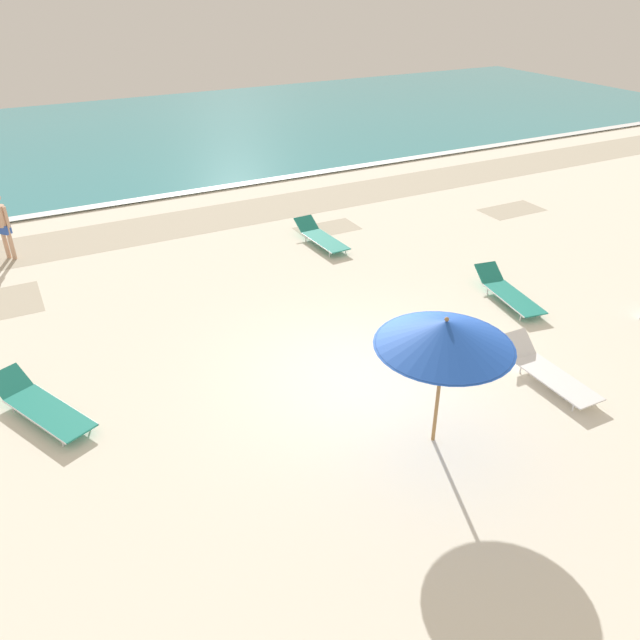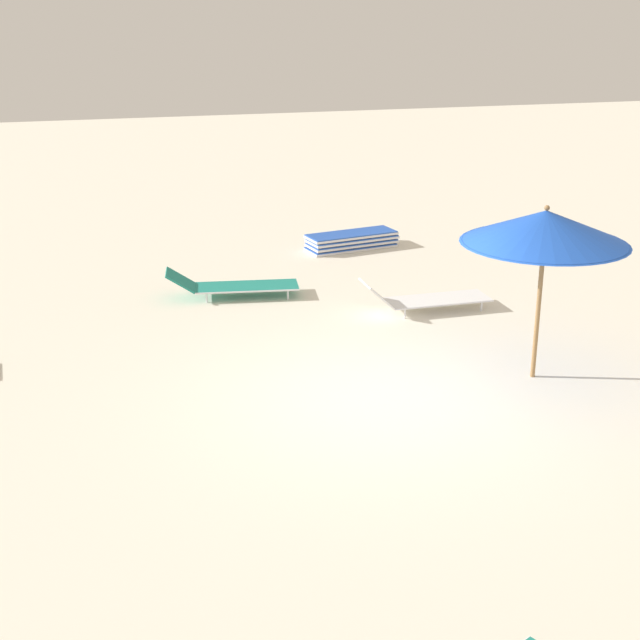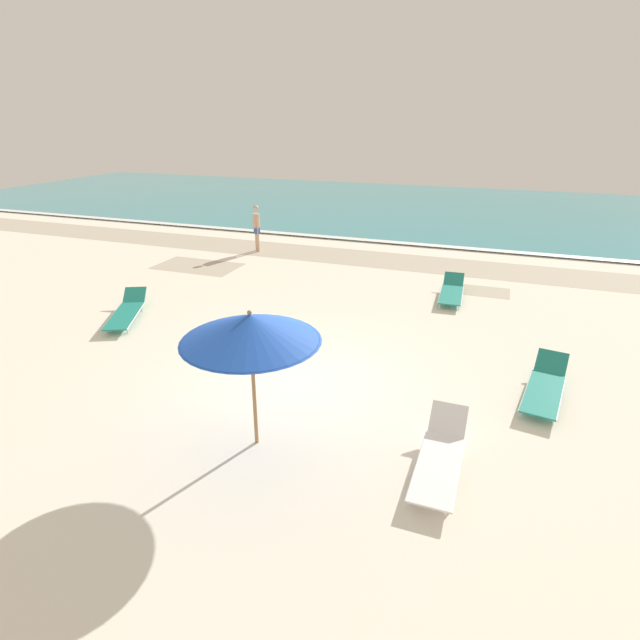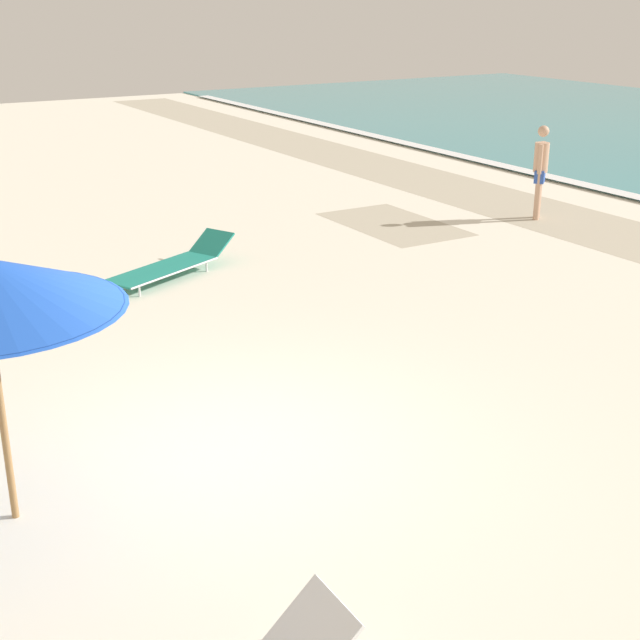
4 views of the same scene
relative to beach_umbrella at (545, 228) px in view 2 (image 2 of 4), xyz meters
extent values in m
cube|color=silver|center=(-0.11, 2.12, -2.10)|extent=(60.00, 60.00, 0.16)
cylinder|color=#9E7547|center=(0.00, 0.00, -1.00)|extent=(0.06, 0.06, 2.03)
cone|color=blue|center=(0.00, 0.00, 0.01)|extent=(2.12, 2.12, 0.42)
cylinder|color=#163D95|center=(0.00, 0.00, -0.19)|extent=(2.05, 2.05, 0.01)
sphere|color=#9E7547|center=(0.00, 0.00, 0.25)|extent=(0.07, 0.07, 0.07)
cube|color=blue|center=(6.85, 0.27, -1.96)|extent=(0.89, 1.88, 0.03)
cube|color=silver|center=(6.85, 0.27, -1.99)|extent=(0.91, 1.91, 0.04)
cube|color=blue|center=(6.85, 0.25, -1.88)|extent=(0.89, 1.88, 0.03)
cube|color=silver|center=(6.85, 0.25, -1.91)|extent=(0.91, 1.91, 0.04)
cube|color=blue|center=(6.86, 0.24, -1.79)|extent=(0.89, 1.88, 0.03)
cube|color=silver|center=(6.86, 0.24, -1.82)|extent=(0.91, 1.91, 0.04)
cube|color=blue|center=(6.85, 0.26, -1.71)|extent=(0.89, 1.88, 0.03)
cube|color=silver|center=(6.85, 0.26, -1.74)|extent=(0.91, 1.91, 0.04)
cube|color=#1E8475|center=(4.41, 2.92, -1.84)|extent=(0.87, 1.80, 0.03)
cylinder|color=silver|center=(4.11, 2.97, -1.84)|extent=(0.31, 1.70, 0.03)
cylinder|color=silver|center=(4.71, 2.87, -1.84)|extent=(0.31, 1.70, 0.03)
cube|color=#1E8475|center=(4.59, 3.99, -1.69)|extent=(0.65, 0.56, 0.33)
cylinder|color=silver|center=(4.05, 2.30, -1.94)|extent=(0.03, 0.03, 0.16)
cylinder|color=silver|center=(4.55, 2.21, -1.94)|extent=(0.03, 0.03, 0.16)
cylinder|color=silver|center=(4.27, 3.62, -1.94)|extent=(0.03, 0.03, 0.16)
cylinder|color=silver|center=(4.77, 3.54, -1.94)|extent=(0.03, 0.03, 0.16)
cube|color=white|center=(2.86, 0.12, -1.84)|extent=(0.62, 1.68, 0.03)
cylinder|color=silver|center=(2.56, 0.13, -1.84)|extent=(0.05, 1.67, 0.03)
cylinder|color=silver|center=(3.16, 0.12, -1.84)|extent=(0.05, 1.67, 0.03)
cube|color=white|center=(2.88, 1.16, -1.66)|extent=(0.58, 0.43, 0.39)
cylinder|color=silver|center=(2.60, -0.53, -1.94)|extent=(0.03, 0.03, 0.16)
cylinder|color=silver|center=(3.11, -0.53, -1.94)|extent=(0.03, 0.03, 0.16)
cylinder|color=silver|center=(2.62, 0.78, -1.94)|extent=(0.03, 0.03, 0.16)
cylinder|color=silver|center=(3.13, 0.77, -1.94)|extent=(0.03, 0.03, 0.16)
camera|label=1|loc=(-5.29, -6.11, 4.75)|focal=35.00mm
camera|label=2|loc=(-9.60, 5.74, 2.64)|focal=50.00mm
camera|label=3|loc=(3.26, -5.97, 2.91)|focal=28.00mm
camera|label=4|loc=(6.76, -1.08, 2.07)|focal=50.00mm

